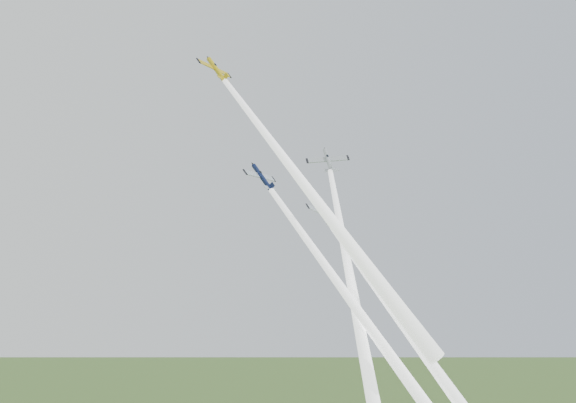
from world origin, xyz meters
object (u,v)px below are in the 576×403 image
object	(u,v)px
plane_yellow	(216,69)
plane_silver_low	(322,213)
plane_silver_right	(328,160)
plane_navy	(262,177)

from	to	relation	value
plane_yellow	plane_silver_low	world-z (taller)	plane_yellow
plane_silver_right	plane_silver_low	xyz separation A→B (m)	(-10.21, -14.78, -12.39)
plane_silver_right	plane_yellow	bearing A→B (deg)	-156.49
plane_yellow	plane_navy	distance (m)	21.50
plane_navy	plane_silver_right	world-z (taller)	plane_silver_right
plane_yellow	plane_navy	world-z (taller)	plane_yellow
plane_yellow	plane_silver_right	bearing A→B (deg)	-21.62
plane_yellow	plane_silver_low	bearing A→B (deg)	-69.94
plane_navy	plane_yellow	bearing A→B (deg)	114.62
plane_silver_right	plane_silver_low	distance (m)	21.82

